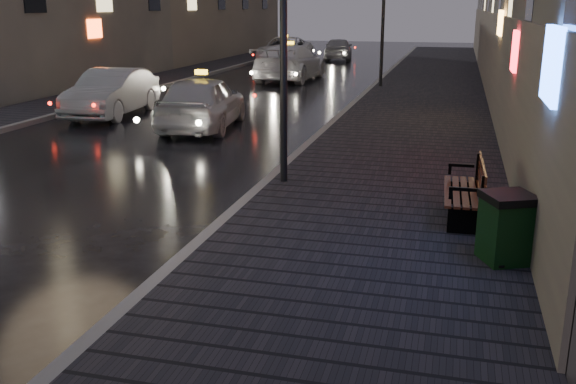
# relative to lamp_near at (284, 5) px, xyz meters

# --- Properties ---
(ground) EXTENTS (120.00, 120.00, 0.00)m
(ground) POSITION_rel_lamp_near_xyz_m (-1.85, -6.00, -3.49)
(ground) COLOR black
(ground) RESTS_ON ground
(sidewalk) EXTENTS (4.60, 58.00, 0.15)m
(sidewalk) POSITION_rel_lamp_near_xyz_m (2.05, 15.00, -3.41)
(sidewalk) COLOR black
(sidewalk) RESTS_ON ground
(curb) EXTENTS (0.20, 58.00, 0.15)m
(curb) POSITION_rel_lamp_near_xyz_m (-0.35, 15.00, -3.41)
(curb) COLOR slate
(curb) RESTS_ON ground
(sidewalk_far) EXTENTS (2.40, 58.00, 0.15)m
(sidewalk_far) POSITION_rel_lamp_near_xyz_m (-10.55, 15.00, -3.41)
(sidewalk_far) COLOR black
(sidewalk_far) RESTS_ON ground
(curb_far) EXTENTS (0.20, 58.00, 0.15)m
(curb_far) POSITION_rel_lamp_near_xyz_m (-9.25, 15.00, -3.41)
(curb_far) COLOR slate
(curb_far) RESTS_ON ground
(lamp_near) EXTENTS (0.36, 0.36, 5.28)m
(lamp_near) POSITION_rel_lamp_near_xyz_m (0.00, 0.00, 0.00)
(lamp_near) COLOR black
(lamp_near) RESTS_ON sidewalk
(lamp_far) EXTENTS (0.36, 0.36, 5.28)m
(lamp_far) POSITION_rel_lamp_near_xyz_m (0.00, 16.00, 0.00)
(lamp_far) COLOR black
(lamp_far) RESTS_ON sidewalk
(bench) EXTENTS (0.68, 1.85, 0.94)m
(bench) POSITION_rel_lamp_near_xyz_m (3.49, -1.47, -2.87)
(bench) COLOR black
(bench) RESTS_ON sidewalk
(trash_bin) EXTENTS (0.82, 0.82, 0.95)m
(trash_bin) POSITION_rel_lamp_near_xyz_m (3.95, -3.23, -2.86)
(trash_bin) COLOR black
(trash_bin) RESTS_ON sidewalk
(taxi_near) EXTENTS (2.43, 4.82, 1.57)m
(taxi_near) POSITION_rel_lamp_near_xyz_m (-3.93, 5.54, -2.70)
(taxi_near) COLOR #B8B9BF
(taxi_near) RESTS_ON ground
(car_left_mid) EXTENTS (1.98, 4.66, 1.50)m
(car_left_mid) POSITION_rel_lamp_near_xyz_m (-7.68, 7.01, -2.74)
(car_left_mid) COLOR #A7A6AF
(car_left_mid) RESTS_ON ground
(taxi_mid) EXTENTS (2.62, 5.95, 1.70)m
(taxi_mid) POSITION_rel_lamp_near_xyz_m (-4.62, 18.38, -2.64)
(taxi_mid) COLOR white
(taxi_mid) RESTS_ON ground
(taxi_far) EXTENTS (2.87, 5.87, 1.60)m
(taxi_far) POSITION_rel_lamp_near_xyz_m (-7.29, 27.41, -2.69)
(taxi_far) COLOR silver
(taxi_far) RESTS_ON ground
(car_far) EXTENTS (2.26, 4.47, 1.46)m
(car_far) POSITION_rel_lamp_near_xyz_m (-4.53, 30.69, -2.76)
(car_far) COLOR gray
(car_far) RESTS_ON ground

